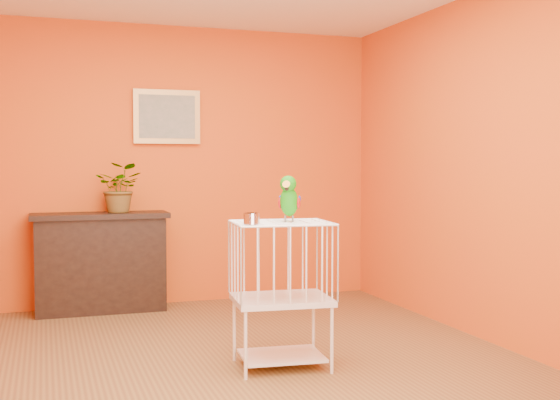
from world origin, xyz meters
name	(u,v)px	position (x,y,z in m)	size (l,w,h in m)	color
ground	(227,368)	(0.00, 0.00, 0.00)	(4.50, 4.50, 0.00)	brown
room_shell	(226,121)	(0.00, 0.00, 1.58)	(4.50, 4.50, 4.50)	#D34913
console_cabinet	(100,262)	(-0.63, 2.04, 0.44)	(1.18, 0.43, 0.88)	black
potted_plant	(121,193)	(-0.45, 2.01, 1.05)	(0.40, 0.44, 0.35)	#26722D
framed_picture	(167,117)	(0.00, 2.22, 1.75)	(0.62, 0.04, 0.50)	#C28D45
birdcage	(282,292)	(0.34, -0.08, 0.49)	(0.65, 0.53, 0.94)	white
feed_cup	(252,219)	(0.10, -0.24, 0.98)	(0.10, 0.10, 0.07)	silver
parrot	(289,198)	(0.39, -0.09, 1.09)	(0.19, 0.26, 0.30)	#59544C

